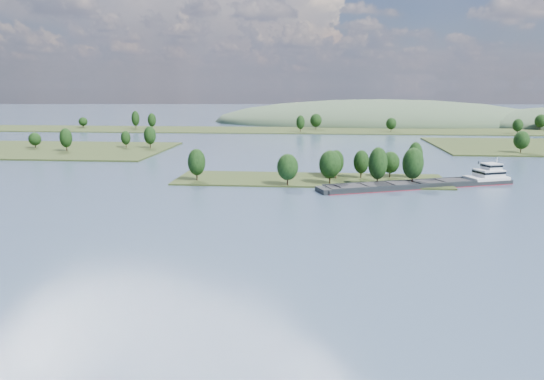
# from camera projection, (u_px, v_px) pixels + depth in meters

# --- Properties ---
(ground) EXTENTS (1800.00, 1800.00, 0.00)m
(ground) POSITION_uv_depth(u_px,v_px,m) (305.00, 220.00, 139.30)
(ground) COLOR #334558
(ground) RESTS_ON ground
(tree_island) EXTENTS (100.00, 32.16, 14.79)m
(tree_island) POSITION_uv_depth(u_px,v_px,m) (329.00, 170.00, 194.77)
(tree_island) COLOR #263116
(tree_island) RESTS_ON ground
(back_shoreline) EXTENTS (900.00, 60.00, 15.64)m
(back_shoreline) POSITION_uv_depth(u_px,v_px,m) (327.00, 130.00, 411.82)
(back_shoreline) COLOR #263116
(back_shoreline) RESTS_ON ground
(hill_west) EXTENTS (320.00, 160.00, 44.00)m
(hill_west) POSITION_uv_depth(u_px,v_px,m) (380.00, 123.00, 505.18)
(hill_west) COLOR #364A32
(hill_west) RESTS_ON ground
(cargo_barge) EXTENTS (70.96, 34.71, 9.86)m
(cargo_barge) POSITION_uv_depth(u_px,v_px,m) (430.00, 183.00, 185.73)
(cargo_barge) COLOR black
(cargo_barge) RESTS_ON ground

